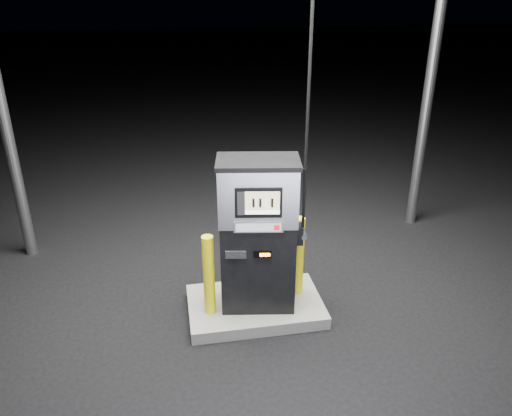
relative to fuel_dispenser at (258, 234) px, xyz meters
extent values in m
plane|color=black|center=(-0.03, 0.04, -1.08)|extent=(80.00, 80.00, 0.00)
cube|color=#62625E|center=(-0.03, 0.04, -1.01)|extent=(1.60, 1.00, 0.15)
cylinder|color=gray|center=(-3.03, 2.04, 1.17)|extent=(0.16, 0.16, 4.50)
cylinder|color=gray|center=(2.97, 2.04, 1.17)|extent=(0.16, 0.16, 4.50)
cube|color=black|center=(0.00, 0.00, -0.38)|extent=(0.90, 0.61, 1.10)
cube|color=silver|center=(0.00, 0.00, 0.50)|extent=(0.92, 0.63, 0.66)
cube|color=black|center=(0.00, 0.00, 0.86)|extent=(0.96, 0.67, 0.05)
cube|color=black|center=(-0.04, -0.25, 0.50)|extent=(0.49, 0.10, 0.33)
cube|color=tan|center=(-0.01, -0.27, 0.52)|extent=(0.36, 0.06, 0.21)
cube|color=white|center=(-0.01, -0.27, 0.39)|extent=(0.36, 0.06, 0.04)
cube|color=silver|center=(-0.04, -0.25, 0.21)|extent=(0.53, 0.11, 0.12)
cube|color=#929599|center=(-0.05, -0.26, 0.21)|extent=(0.48, 0.08, 0.09)
cube|color=red|center=(0.14, -0.30, 0.21)|extent=(0.06, 0.01, 0.06)
cube|color=black|center=(0.00, -0.25, -0.12)|extent=(0.19, 0.05, 0.08)
cube|color=orange|center=(0.02, -0.27, -0.12)|extent=(0.11, 0.02, 0.04)
cube|color=black|center=(-0.29, -0.21, -0.12)|extent=(0.23, 0.06, 0.09)
cube|color=black|center=(0.45, -0.07, -0.01)|extent=(0.11, 0.17, 0.22)
cylinder|color=gray|center=(0.50, -0.08, -0.01)|extent=(0.09, 0.20, 0.06)
cylinder|color=black|center=(0.48, -0.12, 1.46)|extent=(0.04, 0.04, 2.73)
cylinder|color=#FDEC0E|center=(-0.58, -0.07, -0.44)|extent=(0.17, 0.17, 0.99)
cylinder|color=#FDEC0E|center=(0.52, 0.16, -0.43)|extent=(0.16, 0.16, 1.01)
camera|label=1|loc=(-0.91, -4.89, 2.59)|focal=35.00mm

